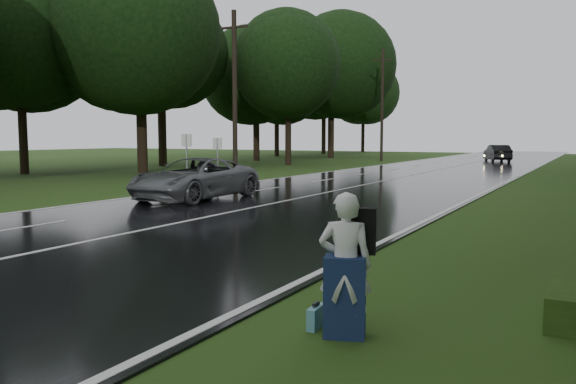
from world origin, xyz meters
name	(u,v)px	position (x,y,z in m)	size (l,w,h in m)	color
ground	(34,254)	(0.00, 0.00, 0.00)	(160.00, 160.00, 0.00)	#254213
road	(376,183)	(0.00, 20.00, 0.02)	(12.00, 140.00, 0.04)	black
lane_center	(376,182)	(0.00, 20.00, 0.04)	(0.12, 140.00, 0.01)	silver
grey_car	(195,179)	(-3.27, 9.36, 0.81)	(2.56, 5.54, 1.54)	#55585B
far_car	(497,153)	(1.54, 49.03, 0.82)	(1.65, 4.74, 1.56)	black
hitchhiker	(346,270)	(7.38, -1.30, 0.81)	(0.73, 0.70, 1.74)	silver
suitcase	(316,317)	(6.95, -1.21, 0.14)	(0.11, 0.39, 0.27)	teal
utility_pole_mid	(235,178)	(-8.50, 19.76, 0.00)	(1.80, 0.28, 9.51)	black
utility_pole_far	(381,161)	(-8.50, 44.87, 0.00)	(1.80, 0.28, 10.71)	black
road_sign_a	(187,187)	(-7.20, 13.77, 0.00)	(0.60, 0.10, 2.51)	white
road_sign_b	(218,183)	(-7.20, 16.24, 0.00)	(0.56, 0.10, 2.32)	white
tree_left_d	(143,173)	(-16.22, 20.35, 0.00)	(9.58, 9.58, 14.96)	black
tree_left_e	(288,165)	(-12.93, 34.17, 0.00)	(9.52, 9.52, 14.87)	black
tree_left_f	(331,158)	(-16.41, 50.42, 0.00)	(11.18, 11.18, 17.46)	black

